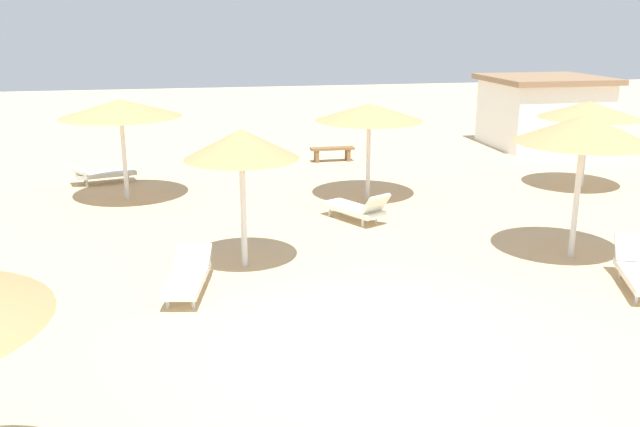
{
  "coord_description": "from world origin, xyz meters",
  "views": [
    {
      "loc": [
        -2.49,
        -9.4,
        4.81
      ],
      "look_at": [
        0.0,
        3.0,
        1.2
      ],
      "focal_mm": 38.95,
      "sensor_mm": 36.0,
      "label": 1
    }
  ],
  "objects_px": {
    "parasol_7": "(589,110)",
    "lounger_1": "(101,173)",
    "bench_0": "(332,151)",
    "parasol_1": "(120,108)",
    "parasol_3": "(584,129)",
    "lounger_4": "(356,208)",
    "lounger_0": "(188,275)",
    "parasol_4": "(369,112)",
    "parasol_0": "(241,145)",
    "beach_cabana": "(543,111)"
  },
  "relations": [
    {
      "from": "parasol_0",
      "to": "parasol_7",
      "type": "bearing_deg",
      "value": 24.41
    },
    {
      "from": "beach_cabana",
      "to": "lounger_0",
      "type": "bearing_deg",
      "value": -137.9
    },
    {
      "from": "parasol_1",
      "to": "bench_0",
      "type": "height_order",
      "value": "parasol_1"
    },
    {
      "from": "parasol_4",
      "to": "beach_cabana",
      "type": "xyz_separation_m",
      "value": [
        8.56,
        6.34,
        -1.01
      ]
    },
    {
      "from": "parasol_4",
      "to": "lounger_1",
      "type": "xyz_separation_m",
      "value": [
        -7.32,
        3.23,
        -2.04
      ]
    },
    {
      "from": "parasol_7",
      "to": "bench_0",
      "type": "height_order",
      "value": "parasol_7"
    },
    {
      "from": "lounger_1",
      "to": "parasol_1",
      "type": "bearing_deg",
      "value": -67.2
    },
    {
      "from": "lounger_1",
      "to": "bench_0",
      "type": "xyz_separation_m",
      "value": [
        7.43,
        1.83,
        0.04
      ]
    },
    {
      "from": "parasol_7",
      "to": "lounger_0",
      "type": "height_order",
      "value": "parasol_7"
    },
    {
      "from": "lounger_4",
      "to": "parasol_1",
      "type": "bearing_deg",
      "value": 149.71
    },
    {
      "from": "parasol_1",
      "to": "bench_0",
      "type": "distance_m",
      "value": 7.92
    },
    {
      "from": "parasol_0",
      "to": "parasol_4",
      "type": "xyz_separation_m",
      "value": [
        3.8,
        4.71,
        -0.1
      ]
    },
    {
      "from": "lounger_4",
      "to": "lounger_1",
      "type": "bearing_deg",
      "value": 140.52
    },
    {
      "from": "lounger_1",
      "to": "parasol_3",
      "type": "bearing_deg",
      "value": -40.6
    },
    {
      "from": "parasol_4",
      "to": "lounger_1",
      "type": "height_order",
      "value": "parasol_4"
    },
    {
      "from": "parasol_0",
      "to": "parasol_3",
      "type": "relative_size",
      "value": 0.93
    },
    {
      "from": "parasol_3",
      "to": "parasol_4",
      "type": "height_order",
      "value": "parasol_3"
    },
    {
      "from": "parasol_1",
      "to": "lounger_1",
      "type": "relative_size",
      "value": 1.58
    },
    {
      "from": "parasol_0",
      "to": "bench_0",
      "type": "relative_size",
      "value": 1.83
    },
    {
      "from": "parasol_3",
      "to": "parasol_7",
      "type": "bearing_deg",
      "value": 57.01
    },
    {
      "from": "lounger_4",
      "to": "parasol_3",
      "type": "bearing_deg",
      "value": -42.45
    },
    {
      "from": "parasol_7",
      "to": "lounger_1",
      "type": "bearing_deg",
      "value": 166.44
    },
    {
      "from": "parasol_1",
      "to": "bench_0",
      "type": "relative_size",
      "value": 2.12
    },
    {
      "from": "parasol_4",
      "to": "parasol_1",
      "type": "bearing_deg",
      "value": 169.72
    },
    {
      "from": "lounger_0",
      "to": "lounger_1",
      "type": "bearing_deg",
      "value": 104.67
    },
    {
      "from": "parasol_1",
      "to": "beach_cabana",
      "type": "relative_size",
      "value": 0.76
    },
    {
      "from": "lounger_1",
      "to": "beach_cabana",
      "type": "height_order",
      "value": "beach_cabana"
    },
    {
      "from": "parasol_3",
      "to": "bench_0",
      "type": "distance_m",
      "value": 11.17
    },
    {
      "from": "parasol_1",
      "to": "parasol_4",
      "type": "bearing_deg",
      "value": -10.28
    },
    {
      "from": "parasol_1",
      "to": "lounger_1",
      "type": "xyz_separation_m",
      "value": [
        -0.86,
        2.06,
        -2.16
      ]
    },
    {
      "from": "parasol_3",
      "to": "lounger_4",
      "type": "xyz_separation_m",
      "value": [
        -3.72,
        3.4,
        -2.33
      ]
    },
    {
      "from": "parasol_7",
      "to": "parasol_3",
      "type": "bearing_deg",
      "value": -122.99
    },
    {
      "from": "lounger_0",
      "to": "lounger_4",
      "type": "xyz_separation_m",
      "value": [
        4.09,
        3.76,
        0.02
      ]
    },
    {
      "from": "parasol_3",
      "to": "parasol_7",
      "type": "height_order",
      "value": "parasol_3"
    },
    {
      "from": "lounger_4",
      "to": "beach_cabana",
      "type": "bearing_deg",
      "value": 41.9
    },
    {
      "from": "parasol_1",
      "to": "parasol_0",
      "type": "bearing_deg",
      "value": -65.71
    },
    {
      "from": "parasol_3",
      "to": "lounger_4",
      "type": "distance_m",
      "value": 5.55
    },
    {
      "from": "parasol_1",
      "to": "lounger_0",
      "type": "height_order",
      "value": "parasol_1"
    },
    {
      "from": "lounger_0",
      "to": "lounger_4",
      "type": "height_order",
      "value": "lounger_4"
    },
    {
      "from": "parasol_7",
      "to": "beach_cabana",
      "type": "relative_size",
      "value": 0.67
    },
    {
      "from": "parasol_0",
      "to": "parasol_3",
      "type": "distance_m",
      "value": 6.73
    },
    {
      "from": "beach_cabana",
      "to": "lounger_1",
      "type": "bearing_deg",
      "value": -168.92
    },
    {
      "from": "parasol_7",
      "to": "lounger_0",
      "type": "distance_m",
      "value": 12.87
    },
    {
      "from": "parasol_4",
      "to": "lounger_4",
      "type": "bearing_deg",
      "value": -111.99
    },
    {
      "from": "parasol_0",
      "to": "lounger_0",
      "type": "xyz_separation_m",
      "value": [
        -1.14,
        -1.16,
        -2.14
      ]
    },
    {
      "from": "parasol_7",
      "to": "parasol_4",
      "type": "bearing_deg",
      "value": 179.28
    },
    {
      "from": "parasol_3",
      "to": "bench_0",
      "type": "bearing_deg",
      "value": 104.64
    },
    {
      "from": "beach_cabana",
      "to": "parasol_4",
      "type": "bearing_deg",
      "value": -143.49
    },
    {
      "from": "parasol_3",
      "to": "parasol_4",
      "type": "relative_size",
      "value": 1.02
    },
    {
      "from": "parasol_3",
      "to": "lounger_1",
      "type": "relative_size",
      "value": 1.47
    }
  ]
}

